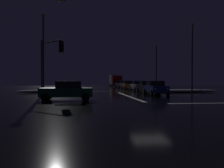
{
  "coord_description": "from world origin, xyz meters",
  "views": [
    {
      "loc": [
        -4.48,
        -16.46,
        1.63
      ],
      "look_at": [
        -1.28,
        11.97,
        1.2
      ],
      "focal_mm": 39.09,
      "sensor_mm": 36.0,
      "label": 1
    }
  ],
  "objects_px": {
    "sedan_silver": "(120,84)",
    "box_truck": "(115,80)",
    "sedan_white": "(138,86)",
    "sedan_orange": "(128,85)",
    "traffic_signal_nw": "(50,57)",
    "sedan_black": "(147,87)",
    "streetlamp_right_far": "(156,63)",
    "streetlamp_left_near": "(43,48)",
    "streetlamp_right_near": "(192,53)",
    "sedan_gray": "(125,84)",
    "sedan_green_crossing": "(67,91)",
    "sedan_blue": "(155,88)"
  },
  "relations": [
    {
      "from": "sedan_silver",
      "to": "box_truck",
      "type": "height_order",
      "value": "box_truck"
    },
    {
      "from": "sedan_white",
      "to": "sedan_orange",
      "type": "height_order",
      "value": "same"
    },
    {
      "from": "traffic_signal_nw",
      "to": "sedan_black",
      "type": "bearing_deg",
      "value": 33.12
    },
    {
      "from": "streetlamp_right_far",
      "to": "streetlamp_left_near",
      "type": "xyz_separation_m",
      "value": [
        -18.95,
        -16.0,
        0.57
      ]
    },
    {
      "from": "sedan_silver",
      "to": "streetlamp_right_near",
      "type": "distance_m",
      "value": 26.89
    },
    {
      "from": "sedan_silver",
      "to": "streetlamp_left_near",
      "type": "height_order",
      "value": "streetlamp_left_near"
    },
    {
      "from": "sedan_gray",
      "to": "sedan_green_crossing",
      "type": "xyz_separation_m",
      "value": [
        -9.77,
        -30.27,
        0.0
      ]
    },
    {
      "from": "sedan_black",
      "to": "streetlamp_right_near",
      "type": "xyz_separation_m",
      "value": [
        5.68,
        -1.42,
        4.44
      ]
    },
    {
      "from": "sedan_black",
      "to": "streetlamp_right_far",
      "type": "distance_m",
      "value": 16.2
    },
    {
      "from": "sedan_gray",
      "to": "streetlamp_left_near",
      "type": "xyz_separation_m",
      "value": [
        -13.32,
        -19.88,
        4.77
      ]
    },
    {
      "from": "streetlamp_right_far",
      "to": "sedan_orange",
      "type": "bearing_deg",
      "value": -159.37
    },
    {
      "from": "streetlamp_right_far",
      "to": "streetlamp_left_near",
      "type": "bearing_deg",
      "value": -139.82
    },
    {
      "from": "sedan_green_crossing",
      "to": "sedan_gray",
      "type": "bearing_deg",
      "value": 72.11
    },
    {
      "from": "streetlamp_right_near",
      "to": "sedan_silver",
      "type": "bearing_deg",
      "value": 102.58
    },
    {
      "from": "box_truck",
      "to": "sedan_green_crossing",
      "type": "height_order",
      "value": "box_truck"
    },
    {
      "from": "box_truck",
      "to": "sedan_orange",
      "type": "bearing_deg",
      "value": -90.23
    },
    {
      "from": "sedan_black",
      "to": "box_truck",
      "type": "xyz_separation_m",
      "value": [
        -0.21,
        31.78,
        0.91
      ]
    },
    {
      "from": "box_truck",
      "to": "streetlamp_right_near",
      "type": "bearing_deg",
      "value": -79.93
    },
    {
      "from": "sedan_gray",
      "to": "sedan_green_crossing",
      "type": "distance_m",
      "value": 31.81
    },
    {
      "from": "sedan_orange",
      "to": "box_truck",
      "type": "bearing_deg",
      "value": 89.77
    },
    {
      "from": "streetlamp_left_near",
      "to": "sedan_orange",
      "type": "bearing_deg",
      "value": 46.67
    },
    {
      "from": "sedan_white",
      "to": "streetlamp_right_far",
      "type": "relative_size",
      "value": 0.5
    },
    {
      "from": "streetlamp_right_far",
      "to": "sedan_white",
      "type": "bearing_deg",
      "value": -122.2
    },
    {
      "from": "sedan_white",
      "to": "sedan_orange",
      "type": "bearing_deg",
      "value": 93.57
    },
    {
      "from": "sedan_black",
      "to": "sedan_orange",
      "type": "xyz_separation_m",
      "value": [
        -0.29,
        12.34,
        0.0
      ]
    },
    {
      "from": "sedan_gray",
      "to": "box_truck",
      "type": "relative_size",
      "value": 0.52
    },
    {
      "from": "sedan_orange",
      "to": "streetlamp_right_far",
      "type": "xyz_separation_m",
      "value": [
        5.97,
        2.25,
        4.2
      ]
    },
    {
      "from": "box_truck",
      "to": "traffic_signal_nw",
      "type": "relative_size",
      "value": 1.46
    },
    {
      "from": "box_truck",
      "to": "streetlamp_left_near",
      "type": "bearing_deg",
      "value": -111.47
    },
    {
      "from": "sedan_silver",
      "to": "streetlamp_right_near",
      "type": "height_order",
      "value": "streetlamp_right_near"
    },
    {
      "from": "sedan_black",
      "to": "streetlamp_right_near",
      "type": "height_order",
      "value": "streetlamp_right_near"
    },
    {
      "from": "sedan_green_crossing",
      "to": "streetlamp_right_near",
      "type": "bearing_deg",
      "value": 34.0
    },
    {
      "from": "traffic_signal_nw",
      "to": "streetlamp_left_near",
      "type": "xyz_separation_m",
      "value": [
        -1.66,
        6.16,
        1.7
      ]
    },
    {
      "from": "sedan_black",
      "to": "streetlamp_left_near",
      "type": "bearing_deg",
      "value": -173.91
    },
    {
      "from": "sedan_green_crossing",
      "to": "sedan_orange",
      "type": "bearing_deg",
      "value": 68.67
    },
    {
      "from": "sedan_white",
      "to": "sedan_silver",
      "type": "xyz_separation_m",
      "value": [
        -0.22,
        18.72,
        0.0
      ]
    },
    {
      "from": "sedan_blue",
      "to": "traffic_signal_nw",
      "type": "bearing_deg",
      "value": -168.22
    },
    {
      "from": "sedan_white",
      "to": "sedan_orange",
      "type": "distance_m",
      "value": 6.6
    },
    {
      "from": "box_truck",
      "to": "streetlamp_left_near",
      "type": "relative_size",
      "value": 0.85
    },
    {
      "from": "sedan_black",
      "to": "sedan_white",
      "type": "xyz_separation_m",
      "value": [
        0.12,
        5.75,
        0.0
      ]
    },
    {
      "from": "sedan_white",
      "to": "sedan_silver",
      "type": "distance_m",
      "value": 18.72
    },
    {
      "from": "traffic_signal_nw",
      "to": "streetlamp_right_far",
      "type": "bearing_deg",
      "value": 52.04
    },
    {
      "from": "sedan_orange",
      "to": "streetlamp_right_far",
      "type": "bearing_deg",
      "value": 20.63
    },
    {
      "from": "sedan_white",
      "to": "streetlamp_right_near",
      "type": "xyz_separation_m",
      "value": [
        5.56,
        -7.17,
        4.44
      ]
    },
    {
      "from": "sedan_gray",
      "to": "streetlamp_left_near",
      "type": "height_order",
      "value": "streetlamp_left_near"
    },
    {
      "from": "sedan_black",
      "to": "traffic_signal_nw",
      "type": "height_order",
      "value": "traffic_signal_nw"
    },
    {
      "from": "sedan_blue",
      "to": "sedan_silver",
      "type": "height_order",
      "value": "same"
    },
    {
      "from": "sedan_silver",
      "to": "streetlamp_right_near",
      "type": "relative_size",
      "value": 0.48
    },
    {
      "from": "sedan_green_crossing",
      "to": "streetlamp_left_near",
      "type": "xyz_separation_m",
      "value": [
        -3.55,
        10.39,
        4.77
      ]
    },
    {
      "from": "sedan_silver",
      "to": "box_truck",
      "type": "distance_m",
      "value": 7.36
    }
  ]
}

